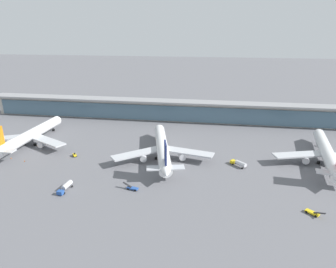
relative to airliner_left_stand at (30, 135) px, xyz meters
name	(u,v)px	position (x,y,z in m)	size (l,w,h in m)	color
ground_plane	(164,158)	(79.25, -7.41, -5.64)	(1200.00, 1200.00, 0.00)	slate
airliner_left_stand	(30,135)	(0.00, 0.00, 0.00)	(51.79, 67.22, 17.93)	white
airliner_centre_stand	(162,148)	(78.50, -6.95, 0.00)	(50.40, 66.61, 17.93)	white
airliner_right_stand	(327,153)	(159.87, -0.93, 0.00)	(51.08, 67.13, 17.93)	white
service_truck_near_nose_blue	(132,188)	(71.62, -40.44, -4.84)	(6.93, 2.90, 2.70)	#234C9E
service_truck_under_wing_yellow	(239,163)	(117.11, -10.98, -3.94)	(7.84, 7.49, 2.95)	yellow
service_truck_mid_apron_blue	(65,187)	(44.63, -45.32, -3.94)	(3.19, 8.77, 2.95)	#234C9E
service_truck_by_tail_yellow	(313,213)	(140.70, -47.26, -4.84)	(6.01, 5.50, 2.70)	yellow
service_truck_at_far_stand_yellow	(75,155)	(32.63, -12.26, -4.77)	(3.13, 3.30, 2.05)	yellow
terminal_building	(179,110)	(79.25, 59.87, 2.22)	(288.11, 12.80, 15.20)	#B2ADA3
safety_cone_alpha	(24,161)	(10.39, -22.20, -5.33)	(0.62, 0.62, 0.70)	orange
safety_cone_charlie	(11,158)	(1.31, -19.98, -5.33)	(0.62, 0.62, 0.70)	orange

